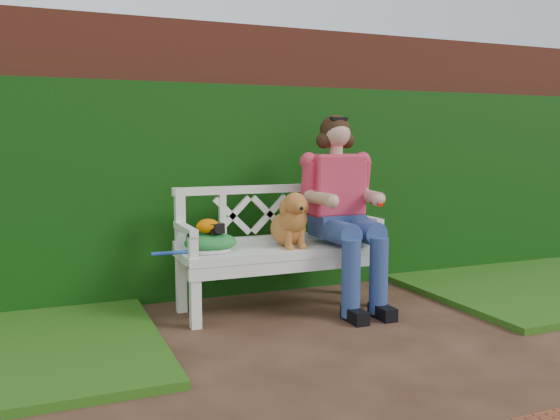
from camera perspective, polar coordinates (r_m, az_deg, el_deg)
name	(u,v)px	position (r m, az deg, el deg)	size (l,w,h in m)	color
ground	(369,354)	(3.65, 8.55, -13.57)	(60.00, 60.00, 0.00)	#341F14
brick_wall	(258,159)	(5.14, -2.17, 4.92)	(10.00, 0.30, 2.20)	brown
ivy_hedge	(267,190)	(4.95, -1.28, 1.96)	(10.00, 0.18, 1.70)	#12440B
grass_right	(552,281)	(5.79, 24.70, -6.22)	(2.60, 2.00, 0.05)	#296013
garden_bench	(280,278)	(4.45, 0.00, -6.54)	(1.58, 0.60, 0.48)	white
seated_woman	(338,210)	(4.55, 5.65, -0.04)	(0.62, 0.82, 1.46)	#DE264D
dog	(290,219)	(4.36, 0.92, -0.84)	(0.28, 0.37, 0.41)	#B66330
tennis_racket	(205,250)	(4.18, -7.20, -3.88)	(0.58, 0.24, 0.03)	silver
green_bag	(211,242)	(4.24, -6.69, -3.05)	(0.38, 0.29, 0.13)	#15831C
camera_item	(216,228)	(4.20, -6.19, -1.76)	(0.11, 0.08, 0.07)	black
baseball_glove	(208,226)	(4.20, -6.96, -1.55)	(0.16, 0.12, 0.10)	#D06600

